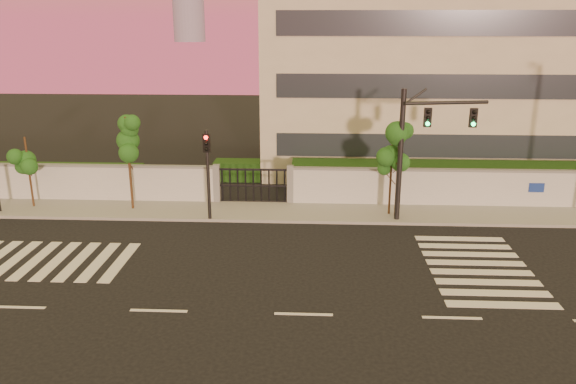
# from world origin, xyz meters

# --- Properties ---
(ground) EXTENTS (120.00, 120.00, 0.00)m
(ground) POSITION_xyz_m (0.00, 0.00, 0.00)
(ground) COLOR black
(ground) RESTS_ON ground
(sidewalk) EXTENTS (60.00, 3.00, 0.15)m
(sidewalk) POSITION_xyz_m (0.00, 10.50, 0.07)
(sidewalk) COLOR gray
(sidewalk) RESTS_ON ground
(perimeter_wall) EXTENTS (60.00, 0.36, 2.20)m
(perimeter_wall) POSITION_xyz_m (0.10, 12.00, 1.07)
(perimeter_wall) COLOR #B6B9BE
(perimeter_wall) RESTS_ON ground
(hedge_row) EXTENTS (41.00, 4.25, 1.80)m
(hedge_row) POSITION_xyz_m (1.17, 14.74, 0.82)
(hedge_row) COLOR black
(hedge_row) RESTS_ON ground
(institutional_building) EXTENTS (24.40, 12.40, 12.25)m
(institutional_building) POSITION_xyz_m (9.00, 21.99, 6.16)
(institutional_building) COLOR #BBB39E
(institutional_building) RESTS_ON ground
(road_markings) EXTENTS (57.00, 7.62, 0.02)m
(road_markings) POSITION_xyz_m (-1.58, 3.76, 0.01)
(road_markings) COLOR silver
(road_markings) RESTS_ON ground
(street_tree_b) EXTENTS (1.33, 1.06, 3.89)m
(street_tree_b) POSITION_xyz_m (-14.62, 10.66, 2.87)
(street_tree_b) COLOR #382314
(street_tree_b) RESTS_ON ground
(street_tree_c) EXTENTS (1.54, 1.23, 4.99)m
(street_tree_c) POSITION_xyz_m (-9.22, 10.56, 3.67)
(street_tree_c) COLOR #382314
(street_tree_c) RESTS_ON ground
(street_tree_d) EXTENTS (1.33, 1.06, 4.46)m
(street_tree_d) POSITION_xyz_m (4.16, 10.36, 3.28)
(street_tree_d) COLOR #382314
(street_tree_d) RESTS_ON ground
(street_tree_e) EXTENTS (1.46, 1.16, 5.09)m
(street_tree_e) POSITION_xyz_m (4.43, 10.03, 3.74)
(street_tree_e) COLOR #382314
(street_tree_e) RESTS_ON ground
(traffic_signal_main) EXTENTS (4.14, 0.86, 6.57)m
(traffic_signal_main) POSITION_xyz_m (5.26, 9.52, 4.16)
(traffic_signal_main) COLOR black
(traffic_signal_main) RESTS_ON ground
(traffic_signal_secondary) EXTENTS (0.36, 0.34, 4.62)m
(traffic_signal_secondary) POSITION_xyz_m (-4.89, 9.12, 2.93)
(traffic_signal_secondary) COLOR black
(traffic_signal_secondary) RESTS_ON ground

